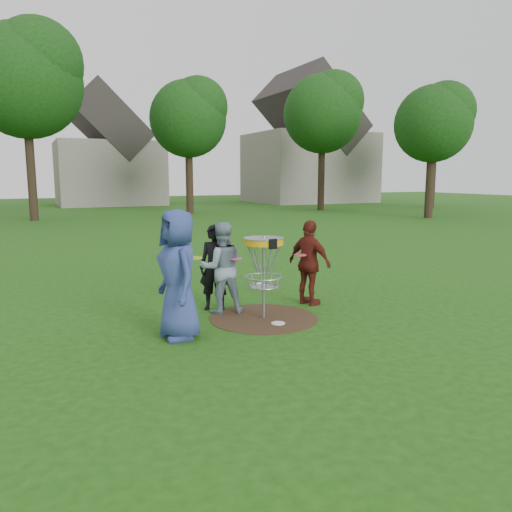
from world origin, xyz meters
name	(u,v)px	position (x,y,z in m)	size (l,w,h in m)	color
ground	(264,318)	(0.00, 0.00, 0.00)	(100.00, 100.00, 0.00)	#19470F
dirt_patch	(264,318)	(0.00, 0.00, 0.00)	(1.80, 1.80, 0.01)	#47331E
player_blue	(178,274)	(-1.54, -0.38, 0.94)	(0.92, 0.60, 1.87)	navy
player_black	(215,268)	(-0.54, 0.84, 0.75)	(0.55, 0.36, 1.50)	black
player_grey	(222,268)	(-0.49, 0.64, 0.78)	(0.76, 0.59, 1.56)	#7D91A1
player_maroon	(310,263)	(1.14, 0.46, 0.77)	(0.91, 0.38, 1.55)	#5F1D15
disc_on_grass	(278,323)	(0.07, -0.39, 0.01)	(0.22, 0.22, 0.02)	white
disc_golf_basket	(264,257)	(0.00, 0.00, 1.02)	(0.66, 0.67, 1.38)	#9EA0A5
held_discs	(242,258)	(-0.27, 0.27, 0.99)	(2.37, 1.14, 0.25)	#B4CC16
tree_row	(99,100)	(0.44, 20.67, 6.21)	(51.20, 17.42, 9.90)	#38281C
house_row	(135,152)	(4.78, 33.07, 4.14)	(44.50, 10.65, 11.62)	gray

